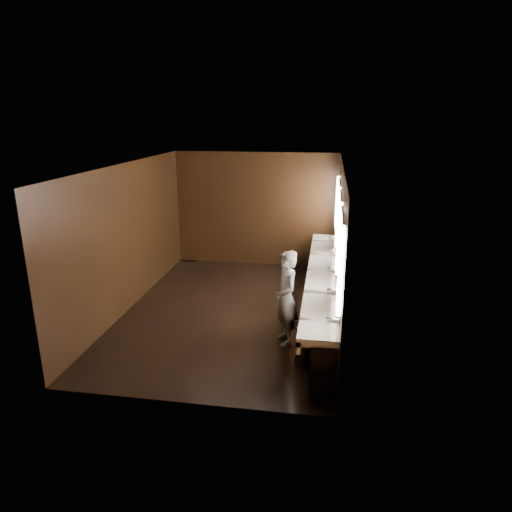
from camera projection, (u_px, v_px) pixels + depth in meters
The scene contains 10 objects.
floor at pixel (231, 311), 8.88m from camera, with size 6.00×6.00×0.00m, color black.
ceiling at pixel (229, 165), 8.05m from camera, with size 4.00×6.00×0.02m, color #2D2D2B.
wall_back at pixel (256, 210), 11.29m from camera, with size 4.00×0.02×2.80m, color black.
wall_front at pixel (178, 306), 5.64m from camera, with size 4.00×0.02×2.80m, color black.
wall_left at pixel (128, 237), 8.77m from camera, with size 0.02×6.00×2.80m, color black.
wall_right at pixel (339, 246), 8.16m from camera, with size 0.02×6.00×2.80m, color black.
sink_counter at pixel (325, 293), 8.46m from camera, with size 0.55×5.40×1.01m.
mirror_band at pixel (339, 227), 8.06m from camera, with size 0.06×5.03×1.15m.
person at pixel (286, 298), 7.44m from camera, with size 0.58×0.38×1.59m, color #93BFDB.
trash_bin at pixel (308, 345), 6.93m from camera, with size 0.40×0.40×0.62m, color black.
Camera 1 is at (1.78, -7.98, 3.67)m, focal length 32.00 mm.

